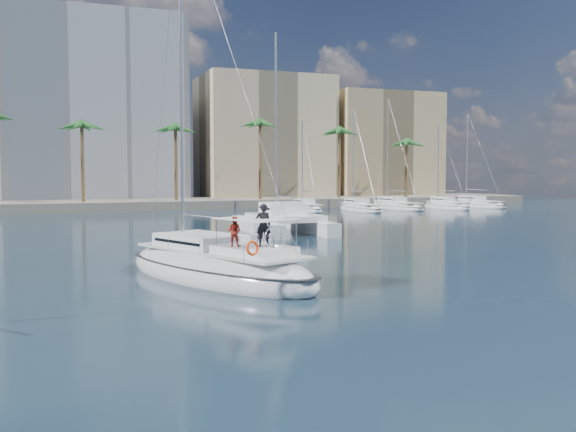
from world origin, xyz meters
name	(u,v)px	position (x,y,z in m)	size (l,w,h in m)	color
ground	(295,279)	(0.00, 0.00, 0.00)	(160.00, 160.00, 0.00)	black
quay	(132,204)	(0.00, 61.00, 0.60)	(120.00, 14.00, 1.20)	gray
building_modern	(36,110)	(-12.00, 73.00, 14.00)	(42.00, 16.00, 28.00)	silver
building_beige	(264,141)	(22.00, 70.00, 10.00)	(20.00, 14.00, 20.00)	beige
building_tan_right	(380,148)	(42.00, 68.00, 9.00)	(18.00, 12.00, 18.00)	tan
palm_centre	(134,131)	(0.00, 57.00, 10.28)	(3.60, 3.60, 12.30)	brown
palm_right	(369,136)	(34.00, 57.00, 10.28)	(3.60, 3.60, 12.30)	brown
main_sloop	(216,268)	(-3.53, 1.03, 0.57)	(8.86, 13.62, 19.34)	white
catamaran	(283,219)	(7.43, 21.70, 1.13)	(5.99, 11.54, 16.69)	white
seagull	(170,250)	(-4.97, 4.93, 1.04)	(0.95, 0.41, 0.18)	silver
moored_yacht_a	(307,211)	(20.00, 47.00, 0.00)	(2.72, 9.35, 11.90)	white
moored_yacht_b	(360,211)	(26.50, 45.00, 0.00)	(3.14, 10.78, 13.72)	white
moored_yacht_c	(397,209)	(33.00, 47.00, 0.00)	(3.55, 12.21, 15.54)	white
moored_yacht_d	(446,209)	(39.50, 45.00, 0.00)	(2.72, 9.35, 11.90)	white
moored_yacht_e	(477,207)	(46.00, 47.00, 0.00)	(3.14, 10.78, 13.72)	white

